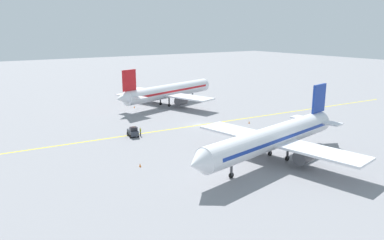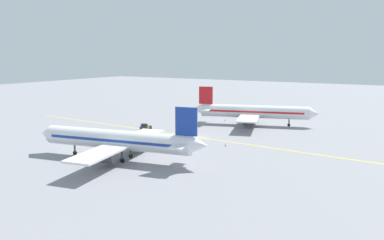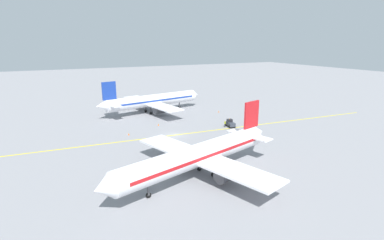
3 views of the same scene
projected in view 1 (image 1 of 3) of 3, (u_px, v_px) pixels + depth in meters
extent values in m
plane|color=gray|center=(201.00, 125.00, 79.85)|extent=(400.00, 400.00, 0.00)
cube|color=yellow|center=(201.00, 125.00, 79.85)|extent=(7.90, 119.79, 0.01)
cylinder|color=white|center=(170.00, 91.00, 100.08)|extent=(12.16, 29.75, 3.60)
cone|color=white|center=(207.00, 84.00, 112.20)|extent=(3.97, 3.29, 3.42)
cone|color=white|center=(122.00, 98.00, 87.67)|extent=(3.80, 3.76, 3.06)
cube|color=red|center=(170.00, 90.00, 100.05)|extent=(11.33, 26.89, 0.50)
cube|color=white|center=(167.00, 94.00, 99.51)|extent=(28.30, 13.11, 0.36)
cylinder|color=#4C4C51|center=(154.00, 97.00, 102.90)|extent=(3.04, 3.70, 2.20)
cylinder|color=#4C4C51|center=(181.00, 101.00, 96.70)|extent=(3.04, 3.70, 2.20)
cube|color=red|center=(129.00, 80.00, 88.59)|extent=(1.51, 3.93, 5.00)
cube|color=white|center=(131.00, 96.00, 89.89)|extent=(9.31, 4.91, 0.24)
cylinder|color=#4C4C51|center=(193.00, 95.00, 107.83)|extent=(0.36, 0.36, 2.00)
cylinder|color=black|center=(193.00, 98.00, 108.07)|extent=(0.50, 0.85, 0.80)
cylinder|color=#4C4C51|center=(160.00, 100.00, 100.15)|extent=(0.36, 0.36, 2.00)
cylinder|color=black|center=(160.00, 104.00, 100.39)|extent=(0.50, 0.85, 0.80)
cylinder|color=#4C4C51|center=(169.00, 102.00, 98.17)|extent=(0.36, 0.36, 2.00)
cylinder|color=black|center=(169.00, 105.00, 98.40)|extent=(0.50, 0.85, 0.80)
cylinder|color=white|center=(272.00, 138.00, 57.09)|extent=(9.16, 30.14, 3.60)
cone|color=white|center=(197.00, 164.00, 46.11)|extent=(3.81, 3.00, 3.42)
cone|color=white|center=(324.00, 118.00, 68.20)|extent=(3.57, 3.52, 3.06)
cube|color=#193899|center=(272.00, 137.00, 57.06)|extent=(8.63, 27.20, 0.50)
cube|color=white|center=(276.00, 141.00, 57.94)|extent=(28.48, 10.35, 0.36)
cylinder|color=#4C4C51|center=(304.00, 156.00, 54.76)|extent=(2.76, 3.56, 2.20)
cylinder|color=#4C4C51|center=(249.00, 142.00, 61.72)|extent=(2.76, 3.56, 2.20)
cube|color=#193899|center=(319.00, 98.00, 65.56)|extent=(1.10, 4.00, 5.00)
cube|color=white|center=(316.00, 120.00, 66.15)|extent=(9.29, 4.04, 0.24)
cylinder|color=#4C4C51|center=(231.00, 168.00, 51.16)|extent=(0.36, 0.36, 2.00)
cylinder|color=black|center=(231.00, 175.00, 51.39)|extent=(0.42, 0.84, 0.80)
cylinder|color=#4C4C51|center=(288.00, 152.00, 57.90)|extent=(0.36, 0.36, 2.00)
cylinder|color=black|center=(287.00, 158.00, 58.14)|extent=(0.42, 0.84, 0.80)
cylinder|color=#4C4C51|center=(270.00, 148.00, 60.13)|extent=(0.36, 0.36, 2.00)
cylinder|color=black|center=(270.00, 153.00, 60.37)|extent=(0.42, 0.84, 0.80)
cube|color=#333842|center=(133.00, 132.00, 71.22)|extent=(3.19, 1.93, 0.90)
cube|color=black|center=(134.00, 129.00, 70.54)|extent=(1.28, 1.42, 0.70)
sphere|color=orange|center=(133.00, 127.00, 70.44)|extent=(0.16, 0.16, 0.16)
cylinder|color=black|center=(138.00, 135.00, 70.77)|extent=(0.73, 0.35, 0.70)
cylinder|color=black|center=(131.00, 136.00, 70.16)|extent=(0.73, 0.35, 0.70)
cylinder|color=black|center=(135.00, 133.00, 72.49)|extent=(0.73, 0.35, 0.70)
cylinder|color=black|center=(128.00, 134.00, 71.88)|extent=(0.73, 0.35, 0.70)
cylinder|color=#23232D|center=(141.00, 134.00, 71.42)|extent=(0.16, 0.16, 0.85)
cylinder|color=#23232D|center=(140.00, 134.00, 71.60)|extent=(0.16, 0.16, 0.85)
cube|color=#CCD819|center=(140.00, 130.00, 71.34)|extent=(0.40, 0.30, 0.60)
cylinder|color=#CCD819|center=(141.00, 131.00, 71.12)|extent=(0.10, 0.10, 0.55)
cylinder|color=#CCD819|center=(140.00, 130.00, 71.56)|extent=(0.10, 0.10, 0.55)
sphere|color=beige|center=(140.00, 128.00, 71.24)|extent=(0.22, 0.22, 0.22)
cone|color=orange|center=(249.00, 122.00, 81.03)|extent=(0.32, 0.32, 0.55)
cone|color=orange|center=(140.00, 165.00, 55.55)|extent=(0.32, 0.32, 0.55)
cone|color=orange|center=(230.00, 134.00, 72.25)|extent=(0.32, 0.32, 0.55)
cone|color=orange|center=(134.00, 107.00, 96.89)|extent=(0.32, 0.32, 0.55)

